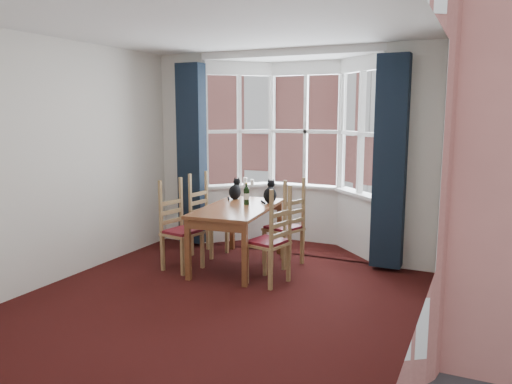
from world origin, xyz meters
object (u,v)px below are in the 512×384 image
Objects in this scene: chair_right_far at (289,230)px; candle_tall at (245,181)px; cat_left at (235,191)px; cat_right at (270,194)px; wine_bottle at (246,195)px; chair_left_far at (204,220)px; chair_left_near at (177,232)px; dining_table at (238,213)px; candle_short at (252,182)px; chair_right_near at (274,244)px.

chair_right_far is 8.03× the size of candle_tall.
cat_right reaches higher than cat_left.
chair_right_far is 0.55m from cat_right.
chair_left_far is at bearing 169.99° from wine_bottle.
chair_left_far is (-0.03, 0.72, 0.00)m from chair_left_near.
wine_bottle is at bearing -62.98° from candle_tall.
dining_table is at bearing -101.45° from wine_bottle.
chair_left_far is 0.61m from cat_left.
candle_tall is 0.11m from candle_short.
candle_tall is 1.29× the size of candle_short.
chair_right_far is at bearing -40.08° from candle_tall.
cat_right is 1.01m from candle_short.
wine_bottle is 1.12m from candle_tall.
chair_left_far is at bearing -157.77° from cat_left.
chair_right_far is at bearing -12.50° from cat_left.
chair_left_far is 10.39× the size of candle_short.
chair_left_near is 1.70m from candle_short.
wine_bottle is at bearing -10.01° from chair_left_far.
cat_right is (-0.43, 0.87, 0.43)m from chair_right_near.
wine_bottle is at bearing 40.74° from chair_left_near.
wine_bottle is (0.04, 0.18, 0.22)m from dining_table.
cat_left is at bearing 67.20° from chair_left_near.
chair_right_near is at bearing -81.73° from chair_right_far.
chair_left_near is 8.03× the size of candle_tall.
candle_tall reaches higher than chair_right_far.
dining_table is 0.69m from chair_right_far.
cat_left is at bearing 22.23° from chair_left_far.
dining_table is at bearing 147.25° from chair_right_near.
cat_right is 1.06m from candle_tall.
cat_left reaches higher than chair_right_near.
chair_right_near is 1.00× the size of chair_right_far.
cat_left is 2.67× the size of candle_tall.
candle_tall is at bearing 139.92° from chair_right_far.
chair_right_near is (1.38, -0.76, 0.00)m from chair_left_far.
cat_right is 3.64× the size of candle_short.
chair_right_near is at bearing -43.51° from cat_left.
cat_right is (-0.32, 0.14, 0.43)m from chair_right_far.
cat_right is at bearing 157.02° from chair_right_far.
chair_left_far is 1.00× the size of chair_right_far.
candle_tall is (-1.17, 1.63, 0.46)m from chair_right_near.
candle_short reaches higher than chair_right_far.
chair_right_far is (1.28, -0.03, 0.00)m from chair_left_far.
chair_left_near reaches higher than dining_table.
cat_left reaches higher than wine_bottle.
candle_tall is at bearing 134.36° from cat_right.
cat_left reaches higher than candle_short.
chair_left_far and chair_right_near have the same top height.
dining_table is 13.90× the size of candle_tall.
cat_left is 0.73m from candle_tall.
wine_bottle is at bearing -134.39° from cat_right.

